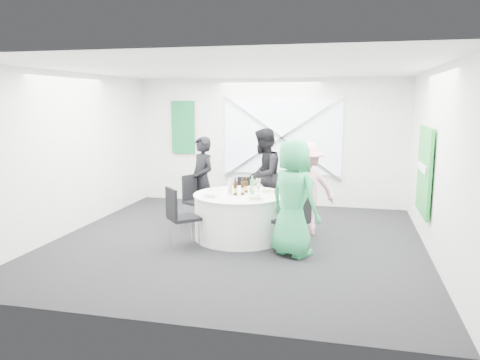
% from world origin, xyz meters
% --- Properties ---
extents(floor, '(6.00, 6.00, 0.00)m').
position_xyz_m(floor, '(0.00, 0.00, 0.00)').
color(floor, black).
rests_on(floor, ground).
extents(ceiling, '(6.00, 6.00, 0.00)m').
position_xyz_m(ceiling, '(0.00, 0.00, 2.80)').
color(ceiling, silver).
rests_on(ceiling, wall_back).
extents(wall_back, '(6.00, 0.00, 6.00)m').
position_xyz_m(wall_back, '(0.00, 3.00, 1.40)').
color(wall_back, silver).
rests_on(wall_back, floor).
extents(wall_front, '(6.00, 0.00, 6.00)m').
position_xyz_m(wall_front, '(0.00, -3.00, 1.40)').
color(wall_front, silver).
rests_on(wall_front, floor).
extents(wall_left, '(0.00, 6.00, 6.00)m').
position_xyz_m(wall_left, '(-3.00, 0.00, 1.40)').
color(wall_left, silver).
rests_on(wall_left, floor).
extents(wall_right, '(0.00, 6.00, 6.00)m').
position_xyz_m(wall_right, '(3.00, 0.00, 1.40)').
color(wall_right, silver).
rests_on(wall_right, floor).
extents(window_panel, '(2.60, 0.03, 1.60)m').
position_xyz_m(window_panel, '(0.30, 2.96, 1.50)').
color(window_panel, white).
rests_on(window_panel, wall_back).
extents(window_brace_a, '(2.63, 0.05, 1.84)m').
position_xyz_m(window_brace_a, '(0.30, 2.92, 1.50)').
color(window_brace_a, silver).
rests_on(window_brace_a, window_panel).
extents(window_brace_b, '(2.63, 0.05, 1.84)m').
position_xyz_m(window_brace_b, '(0.30, 2.92, 1.50)').
color(window_brace_b, silver).
rests_on(window_brace_b, window_panel).
extents(green_banner, '(0.55, 0.04, 1.20)m').
position_xyz_m(green_banner, '(-2.00, 2.95, 1.70)').
color(green_banner, '#156937').
rests_on(green_banner, wall_back).
extents(green_sign, '(0.05, 1.20, 1.40)m').
position_xyz_m(green_sign, '(2.94, 0.60, 1.20)').
color(green_sign, '#1A8F2C').
rests_on(green_sign, wall_right).
extents(banquet_table, '(1.56, 1.56, 0.76)m').
position_xyz_m(banquet_table, '(0.00, 0.20, 0.38)').
color(banquet_table, silver).
rests_on(banquet_table, floor).
extents(chair_back, '(0.43, 0.43, 0.83)m').
position_xyz_m(chair_back, '(-0.17, 1.42, 0.48)').
color(chair_back, black).
rests_on(chair_back, floor).
extents(chair_back_left, '(0.60, 0.59, 0.96)m').
position_xyz_m(chair_back_left, '(-0.97, 0.75, 0.56)').
color(chair_back_left, black).
rests_on(chair_back_left, floor).
extents(chair_back_right, '(0.56, 0.56, 0.90)m').
position_xyz_m(chair_back_right, '(0.91, 0.72, 0.53)').
color(chair_back_right, black).
rests_on(chair_back_right, floor).
extents(chair_front_right, '(0.60, 0.60, 0.97)m').
position_xyz_m(chair_front_right, '(1.01, -0.35, 0.57)').
color(chair_front_right, black).
rests_on(chair_front_right, floor).
extents(chair_front_left, '(0.62, 0.62, 0.97)m').
position_xyz_m(chair_front_left, '(-0.81, -0.54, 0.57)').
color(chair_front_left, black).
rests_on(chair_front_left, floor).
extents(person_man_back_left, '(0.71, 0.69, 1.65)m').
position_xyz_m(person_man_back_left, '(-0.92, 1.00, 0.82)').
color(person_man_back_left, black).
rests_on(person_man_back_left, floor).
extents(person_man_back, '(0.60, 0.93, 1.80)m').
position_xyz_m(person_man_back, '(0.17, 1.40, 0.90)').
color(person_man_back, black).
rests_on(person_man_back, floor).
extents(person_woman_pink, '(1.15, 0.88, 1.61)m').
position_xyz_m(person_woman_pink, '(1.06, 0.70, 0.81)').
color(person_woman_pink, pink).
rests_on(person_woman_pink, floor).
extents(person_woman_green, '(1.02, 0.95, 1.76)m').
position_xyz_m(person_woman_green, '(0.97, -0.47, 0.88)').
color(person_woman_green, '#2A9B59').
rests_on(person_woman_green, floor).
extents(plate_back, '(0.26, 0.26, 0.01)m').
position_xyz_m(plate_back, '(-0.10, 0.79, 0.77)').
color(plate_back, white).
rests_on(plate_back, banquet_table).
extents(plate_back_left, '(0.25, 0.25, 0.01)m').
position_xyz_m(plate_back_left, '(-0.50, 0.48, 0.77)').
color(plate_back_left, white).
rests_on(plate_back_left, banquet_table).
extents(plate_back_right, '(0.29, 0.29, 0.04)m').
position_xyz_m(plate_back_right, '(0.44, 0.46, 0.78)').
color(plate_back_right, white).
rests_on(plate_back_right, banquet_table).
extents(plate_front_right, '(0.29, 0.29, 0.04)m').
position_xyz_m(plate_front_right, '(0.33, -0.17, 0.78)').
color(plate_front_right, white).
rests_on(plate_front_right, banquet_table).
extents(plate_front_left, '(0.27, 0.27, 0.01)m').
position_xyz_m(plate_front_left, '(-0.43, -0.06, 0.77)').
color(plate_front_left, white).
rests_on(plate_front_left, banquet_table).
extents(napkin, '(0.17, 0.12, 0.05)m').
position_xyz_m(napkin, '(-0.42, -0.16, 0.80)').
color(napkin, silver).
rests_on(napkin, plate_front_left).
extents(beer_bottle_a, '(0.06, 0.06, 0.27)m').
position_xyz_m(beer_bottle_a, '(-0.08, 0.22, 0.87)').
color(beer_bottle_a, '#3D230B').
rests_on(beer_bottle_a, banquet_table).
extents(beer_bottle_b, '(0.06, 0.06, 0.25)m').
position_xyz_m(beer_bottle_b, '(0.07, 0.36, 0.86)').
color(beer_bottle_b, '#3D230B').
rests_on(beer_bottle_b, banquet_table).
extents(beer_bottle_c, '(0.06, 0.06, 0.28)m').
position_xyz_m(beer_bottle_c, '(0.06, 0.13, 0.87)').
color(beer_bottle_c, '#3D230B').
rests_on(beer_bottle_c, banquet_table).
extents(beer_bottle_d, '(0.06, 0.06, 0.27)m').
position_xyz_m(beer_bottle_d, '(-0.05, 0.08, 0.86)').
color(beer_bottle_d, '#3D230B').
rests_on(beer_bottle_d, banquet_table).
extents(green_water_bottle, '(0.08, 0.08, 0.31)m').
position_xyz_m(green_water_bottle, '(0.20, 0.27, 0.88)').
color(green_water_bottle, green).
rests_on(green_water_bottle, banquet_table).
extents(clear_water_bottle, '(0.08, 0.08, 0.28)m').
position_xyz_m(clear_water_bottle, '(-0.15, 0.12, 0.87)').
color(clear_water_bottle, silver).
rests_on(clear_water_bottle, banquet_table).
extents(wine_glass_a, '(0.07, 0.07, 0.17)m').
position_xyz_m(wine_glass_a, '(0.33, 0.12, 0.88)').
color(wine_glass_a, white).
rests_on(wine_glass_a, banquet_table).
extents(wine_glass_b, '(0.07, 0.07, 0.17)m').
position_xyz_m(wine_glass_b, '(0.24, -0.08, 0.88)').
color(wine_glass_b, white).
rests_on(wine_glass_b, banquet_table).
extents(wine_glass_c, '(0.07, 0.07, 0.17)m').
position_xyz_m(wine_glass_c, '(0.22, 0.49, 0.88)').
color(wine_glass_c, white).
rests_on(wine_glass_c, banquet_table).
extents(wine_glass_d, '(0.07, 0.07, 0.17)m').
position_xyz_m(wine_glass_d, '(0.15, 0.58, 0.88)').
color(wine_glass_d, white).
rests_on(wine_glass_d, banquet_table).
extents(fork_a, '(0.08, 0.14, 0.01)m').
position_xyz_m(fork_a, '(-0.42, 0.59, 0.76)').
color(fork_a, silver).
rests_on(fork_a, banquet_table).
extents(knife_a, '(0.10, 0.13, 0.01)m').
position_xyz_m(knife_a, '(-0.55, 0.36, 0.76)').
color(knife_a, silver).
rests_on(knife_a, banquet_table).
extents(fork_b, '(0.11, 0.13, 0.01)m').
position_xyz_m(fork_b, '(-0.54, -0.01, 0.76)').
color(fork_b, silver).
rests_on(fork_b, banquet_table).
extents(knife_b, '(0.10, 0.13, 0.01)m').
position_xyz_m(knife_b, '(-0.33, -0.27, 0.76)').
color(knife_b, silver).
rests_on(knife_b, banquet_table).
extents(fork_c, '(0.11, 0.13, 0.01)m').
position_xyz_m(fork_c, '(0.32, -0.28, 0.76)').
color(fork_c, silver).
rests_on(fork_c, banquet_table).
extents(knife_c, '(0.10, 0.13, 0.01)m').
position_xyz_m(knife_c, '(0.55, 0.02, 0.76)').
color(knife_c, silver).
rests_on(knife_c, banquet_table).
extents(fork_d, '(0.15, 0.03, 0.01)m').
position_xyz_m(fork_d, '(0.13, 0.76, 0.76)').
color(fork_d, silver).
rests_on(fork_d, banquet_table).
extents(knife_d, '(0.15, 0.02, 0.01)m').
position_xyz_m(knife_d, '(-0.16, 0.75, 0.76)').
color(knife_d, silver).
rests_on(knife_d, banquet_table).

